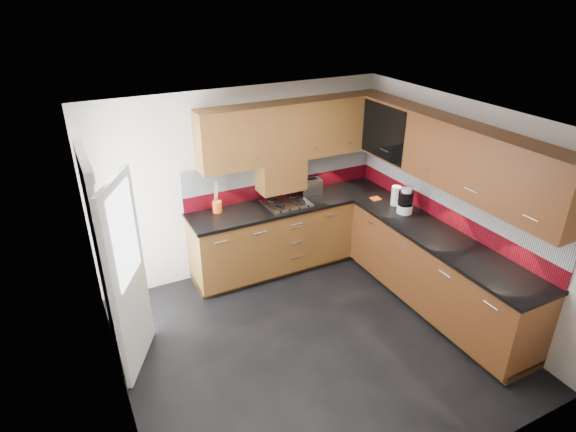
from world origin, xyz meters
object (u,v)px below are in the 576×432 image
utensil_pot (217,205)px  toaster (311,186)px  gas_hob (287,203)px  food_processor (405,202)px

utensil_pot → toaster: utensil_pot is taller
gas_hob → food_processor: 1.47m
utensil_pot → toaster: bearing=-0.6°
toaster → gas_hob: bearing=-159.4°
gas_hob → food_processor: food_processor is taller
gas_hob → toaster: (0.44, 0.17, 0.08)m
gas_hob → toaster: toaster is taller
utensil_pot → toaster: size_ratio=1.36×
gas_hob → utensil_pot: (-0.87, 0.18, 0.08)m
toaster → food_processor: 1.28m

